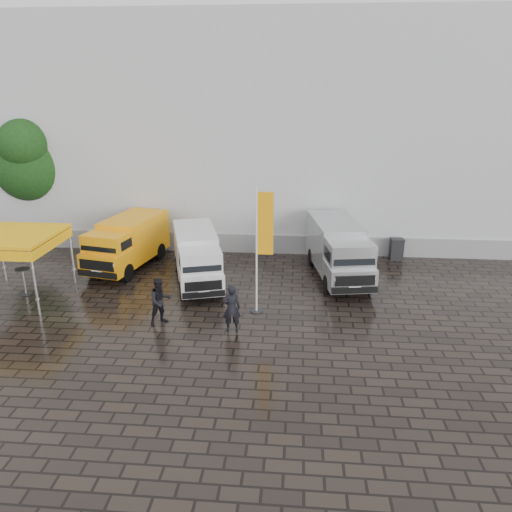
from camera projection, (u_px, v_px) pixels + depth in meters
The scene contains 13 objects.
ground at pixel (254, 319), 19.17m from camera, with size 120.00×120.00×0.00m, color black.
exhibition_hall at pixel (307, 126), 32.11m from camera, with size 44.00×16.00×12.00m, color silver.
hall_plinth at pixel (305, 245), 26.33m from camera, with size 44.00×0.15×1.00m, color gray.
van_yellow at pixel (127, 244), 24.16m from camera, with size 1.99×5.16×2.38m, color #FF9F0D, non-canonical shape.
van_white at pixel (197, 258), 22.32m from camera, with size 1.77×5.30×2.30m, color silver, non-canonical shape.
van_silver at pixel (338, 251), 22.89m from camera, with size 1.95×5.84×2.53m, color #B0B3B5, non-canonical shape.
canopy_tent at pixel (11, 238), 20.29m from camera, with size 3.48×3.48×2.78m.
flagpole at pixel (261, 244), 18.84m from camera, with size 0.88×0.50×5.02m.
tree at pixel (30, 160), 27.24m from camera, with size 3.98×4.07×7.15m.
cocktail_table at pixel (24, 282), 21.18m from camera, with size 0.60×0.60×1.18m, color black.
wheelie_bin at pixel (396, 249), 25.51m from camera, with size 0.66×0.66×1.10m, color black.
person_front at pixel (232, 308), 17.93m from camera, with size 0.66×0.43×1.80m, color black.
person_tent at pixel (160, 301), 18.56m from camera, with size 0.87×0.68×1.79m, color black.
Camera 1 is at (1.57, -17.25, 8.55)m, focal length 35.00 mm.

